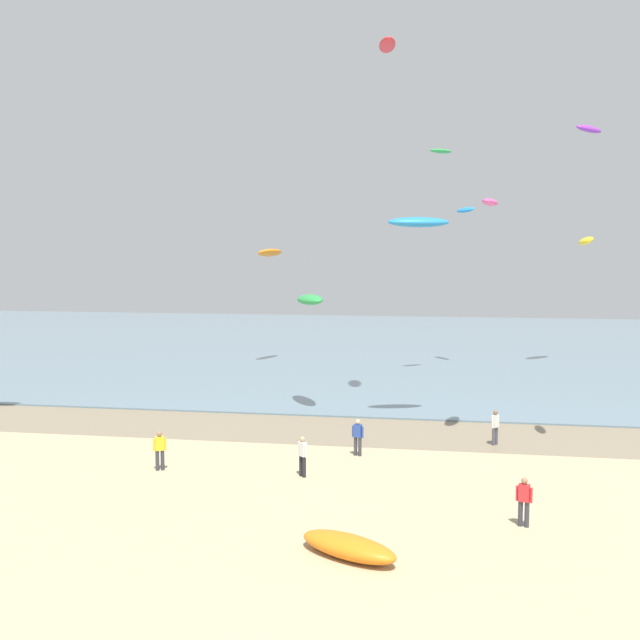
# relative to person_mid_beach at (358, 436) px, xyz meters

# --- Properties ---
(wet_sand_strip) EXTENTS (120.00, 6.31, 0.01)m
(wet_sand_strip) POSITION_rel_person_mid_beach_xyz_m (-0.10, 4.62, -0.91)
(wet_sand_strip) COLOR #84755B
(wet_sand_strip) RESTS_ON ground
(sea) EXTENTS (160.00, 70.00, 0.10)m
(sea) POSITION_rel_person_mid_beach_xyz_m (-0.10, 42.77, -0.87)
(sea) COLOR slate
(sea) RESTS_ON ground
(person_mid_beach) EXTENTS (0.55, 0.31, 1.71)m
(person_mid_beach) POSITION_rel_person_mid_beach_xyz_m (0.00, 0.00, 0.00)
(person_mid_beach) COLOR #383842
(person_mid_beach) RESTS_ON ground
(person_by_waterline) EXTENTS (0.52, 0.35, 1.71)m
(person_by_waterline) POSITION_rel_person_mid_beach_xyz_m (-8.16, -3.71, 0.00)
(person_by_waterline) COLOR #383842
(person_by_waterline) RESTS_ON ground
(person_left_flank) EXTENTS (0.39, 0.47, 1.71)m
(person_left_flank) POSITION_rel_person_mid_beach_xyz_m (6.41, 3.05, 0.00)
(person_left_flank) COLOR #4C4C56
(person_left_flank) RESTS_ON ground
(person_far_down_beach) EXTENTS (0.44, 0.42, 1.71)m
(person_far_down_beach) POSITION_rel_person_mid_beach_xyz_m (-1.91, -3.58, 0.00)
(person_far_down_beach) COLOR #232328
(person_far_down_beach) RESTS_ON ground
(person_trailing_behind) EXTENTS (0.54, 0.33, 1.71)m
(person_trailing_behind) POSITION_rel_person_mid_beach_xyz_m (6.62, -7.88, 0.00)
(person_trailing_behind) COLOR #383842
(person_trailing_behind) RESTS_ON ground
(grounded_kite) EXTENTS (3.55, 2.62, 0.67)m
(grounded_kite) POSITION_rel_person_mid_beach_xyz_m (1.04, -11.41, -0.58)
(grounded_kite) COLOR orange
(grounded_kite) RESTS_ON ground
(kite_aloft_0) EXTENTS (2.21, 3.55, 0.92)m
(kite_aloft_0) POSITION_rel_person_mid_beach_xyz_m (-10.55, 26.80, 8.59)
(kite_aloft_0) COLOR orange
(kite_aloft_2) EXTENTS (3.53, 2.01, 0.71)m
(kite_aloft_2) POSITION_rel_person_mid_beach_xyz_m (2.45, 6.62, 10.12)
(kite_aloft_2) COLOR #2384D1
(kite_aloft_3) EXTENTS (0.73, 1.88, 0.55)m
(kite_aloft_3) POSITION_rel_person_mid_beach_xyz_m (10.33, 2.75, 9.02)
(kite_aloft_3) COLOR yellow
(kite_aloft_5) EXTENTS (2.96, 3.12, 0.84)m
(kite_aloft_5) POSITION_rel_person_mid_beach_xyz_m (14.74, 27.03, 18.09)
(kite_aloft_5) COLOR purple
(kite_aloft_6) EXTENTS (1.93, 2.37, 0.66)m
(kite_aloft_6) POSITION_rel_person_mid_beach_xyz_m (5.50, 27.58, 12.03)
(kite_aloft_6) COLOR #2384D1
(kite_aloft_8) EXTENTS (1.90, 1.66, 0.32)m
(kite_aloft_8) POSITION_rel_person_mid_beach_xyz_m (3.49, 21.30, 15.87)
(kite_aloft_8) COLOR green
(kite_aloft_9) EXTENTS (2.75, 3.73, 0.76)m
(kite_aloft_9) POSITION_rel_person_mid_beach_xyz_m (-3.92, 9.14, 5.76)
(kite_aloft_9) COLOR green
(kite_aloft_10) EXTENTS (1.31, 3.00, 0.48)m
(kite_aloft_10) POSITION_rel_person_mid_beach_xyz_m (0.44, 10.09, 20.37)
(kite_aloft_10) COLOR red
(kite_aloft_11) EXTENTS (1.17, 2.23, 0.42)m
(kite_aloft_11) POSITION_rel_person_mid_beach_xyz_m (5.95, 3.04, 10.86)
(kite_aloft_11) COLOR #E54C99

